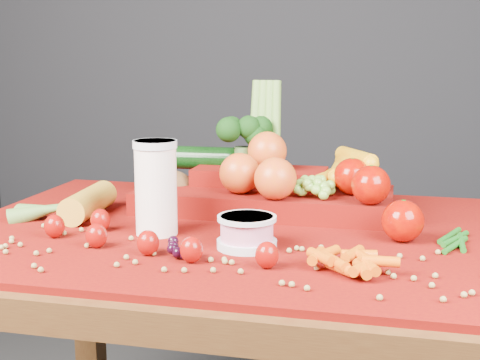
% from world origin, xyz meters
% --- Properties ---
extents(table, '(1.10, 0.80, 0.75)m').
position_xyz_m(table, '(0.00, 0.00, 0.66)').
color(table, '#3A1D0D').
rests_on(table, ground).
extents(red_cloth, '(1.05, 0.75, 0.01)m').
position_xyz_m(red_cloth, '(0.00, 0.00, 0.76)').
color(red_cloth, '#690E03').
rests_on(red_cloth, table).
extents(milk_glass, '(0.08, 0.08, 0.17)m').
position_xyz_m(milk_glass, '(-0.13, -0.07, 0.85)').
color(milk_glass, white).
rests_on(milk_glass, red_cloth).
extents(yogurt_bowl, '(0.10, 0.10, 0.06)m').
position_xyz_m(yogurt_bowl, '(0.05, -0.12, 0.79)').
color(yogurt_bowl, silver).
rests_on(yogurt_bowl, red_cloth).
extents(strawberry_scatter, '(0.44, 0.18, 0.05)m').
position_xyz_m(strawberry_scatter, '(-0.13, -0.17, 0.79)').
color(strawberry_scatter, '#8F0002').
rests_on(strawberry_scatter, red_cloth).
extents(dark_grape_cluster, '(0.06, 0.05, 0.03)m').
position_xyz_m(dark_grape_cluster, '(-0.04, -0.19, 0.78)').
color(dark_grape_cluster, black).
rests_on(dark_grape_cluster, red_cloth).
extents(soybean_scatter, '(0.84, 0.24, 0.01)m').
position_xyz_m(soybean_scatter, '(0.00, -0.20, 0.77)').
color(soybean_scatter, olive).
rests_on(soybean_scatter, red_cloth).
extents(corn_ear, '(0.20, 0.24, 0.06)m').
position_xyz_m(corn_ear, '(-0.36, -0.01, 0.78)').
color(corn_ear, '#C28725').
rests_on(corn_ear, red_cloth).
extents(potato, '(0.11, 0.08, 0.07)m').
position_xyz_m(potato, '(-0.19, 0.17, 0.80)').
color(potato, '#55331B').
rests_on(potato, red_cloth).
extents(baby_carrot_pile, '(0.17, 0.17, 0.03)m').
position_xyz_m(baby_carrot_pile, '(0.22, -0.20, 0.78)').
color(baby_carrot_pile, '#D35207').
rests_on(baby_carrot_pile, red_cloth).
extents(green_bean_pile, '(0.14, 0.12, 0.01)m').
position_xyz_m(green_bean_pile, '(0.40, -0.01, 0.77)').
color(green_bean_pile, '#155814').
rests_on(green_bean_pile, red_cloth).
extents(produce_mound, '(0.59, 0.36, 0.27)m').
position_xyz_m(produce_mound, '(0.04, 0.15, 0.82)').
color(produce_mound, '#690E03').
rests_on(produce_mound, red_cloth).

